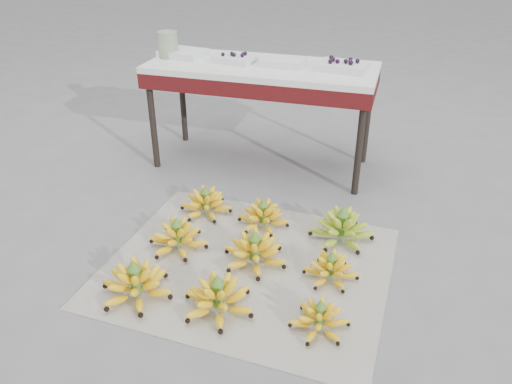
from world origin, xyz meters
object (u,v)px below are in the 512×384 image
(tray_far_left, at_px, (183,53))
(tray_left, at_px, (234,59))
(bunch_back_right, at_px, (342,228))
(vendor_table, at_px, (261,77))
(bunch_mid_right, at_px, (331,269))
(bunch_mid_center, at_px, (255,252))
(tray_far_right, at_px, (343,66))
(tray_right, at_px, (283,62))
(glass_jar, at_px, (168,45))
(bunch_back_left, at_px, (206,203))
(bunch_back_center, at_px, (263,216))
(bunch_mid_left, at_px, (178,237))
(bunch_front_left, at_px, (136,284))
(bunch_front_center, at_px, (218,298))
(bunch_front_right, at_px, (320,319))
(newspaper_mat, at_px, (248,266))

(tray_far_left, height_order, tray_left, tray_left)
(bunch_back_right, distance_m, vendor_table, 1.07)
(bunch_back_right, xyz_separation_m, vendor_table, (-0.62, 0.72, 0.50))
(tray_left, bearing_deg, bunch_mid_right, -52.94)
(bunch_mid_center, bearing_deg, tray_left, 136.39)
(vendor_table, xyz_separation_m, tray_far_right, (0.47, 0.01, 0.10))
(tray_right, relative_size, glass_jar, 1.68)
(bunch_back_left, height_order, bunch_back_center, bunch_back_left)
(glass_jar, bearing_deg, tray_far_left, 24.08)
(bunch_mid_right, distance_m, tray_right, 1.31)
(vendor_table, distance_m, tray_far_right, 0.48)
(bunch_mid_center, distance_m, tray_far_right, 1.21)
(bunch_back_center, height_order, tray_right, tray_right)
(bunch_mid_left, xyz_separation_m, tray_far_right, (0.59, 1.02, 0.60))
(bunch_front_left, height_order, glass_jar, glass_jar)
(bunch_back_right, bearing_deg, tray_right, 133.82)
(bunch_back_left, xyz_separation_m, glass_jar, (-0.48, 0.67, 0.66))
(bunch_mid_right, bearing_deg, glass_jar, 141.26)
(bunch_front_left, height_order, vendor_table, vendor_table)
(bunch_back_left, bearing_deg, bunch_front_center, -56.58)
(tray_far_left, height_order, tray_far_right, tray_far_right)
(bunch_mid_left, xyz_separation_m, tray_left, (-0.05, 1.02, 0.60))
(bunch_mid_center, distance_m, vendor_table, 1.17)
(tray_right, bearing_deg, bunch_mid_left, -103.50)
(bunch_front_left, bearing_deg, bunch_mid_right, 42.40)
(bunch_mid_left, relative_size, tray_left, 1.11)
(bunch_front_right, height_order, vendor_table, vendor_table)
(tray_right, bearing_deg, vendor_table, -173.94)
(newspaper_mat, relative_size, bunch_mid_right, 5.12)
(bunch_front_center, bearing_deg, bunch_back_center, 99.26)
(bunch_front_center, distance_m, bunch_front_right, 0.41)
(bunch_back_center, bearing_deg, bunch_back_left, -179.93)
(bunch_mid_right, relative_size, bunch_back_right, 0.69)
(bunch_front_left, height_order, bunch_front_right, bunch_front_left)
(bunch_back_left, distance_m, bunch_back_center, 0.33)
(bunch_front_center, bearing_deg, bunch_back_left, 124.66)
(newspaper_mat, distance_m, bunch_back_right, 0.50)
(bunch_back_center, relative_size, tray_far_right, 1.00)
(bunch_mid_center, relative_size, tray_far_right, 1.36)
(bunch_back_right, height_order, tray_right, tray_right)
(bunch_mid_left, xyz_separation_m, bunch_back_center, (0.34, 0.30, -0.00))
(vendor_table, xyz_separation_m, tray_right, (0.12, 0.01, 0.09))
(tray_far_left, bearing_deg, glass_jar, -155.92)
(newspaper_mat, xyz_separation_m, bunch_mid_left, (-0.36, 0.04, 0.06))
(newspaper_mat, bearing_deg, tray_left, 111.23)
(newspaper_mat, distance_m, bunch_front_left, 0.51)
(newspaper_mat, relative_size, bunch_mid_left, 4.29)
(bunch_front_center, distance_m, vendor_table, 1.47)
(bunch_mid_right, xyz_separation_m, bunch_back_left, (-0.73, 0.36, 0.01))
(bunch_front_left, distance_m, glass_jar, 1.59)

